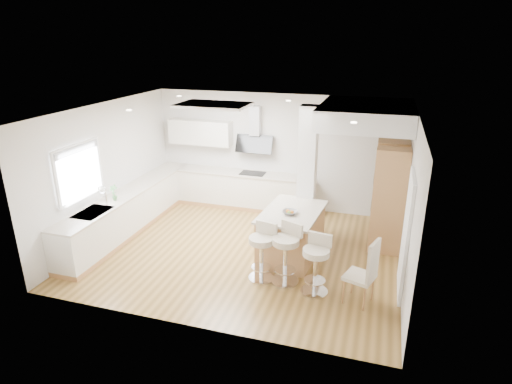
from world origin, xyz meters
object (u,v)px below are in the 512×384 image
(bar_stool_c, at_px, (316,261))
(dining_chair, at_px, (366,271))
(peninsula, at_px, (291,233))
(bar_stool_a, at_px, (262,249))
(bar_stool_b, at_px, (286,250))

(bar_stool_c, bearing_deg, dining_chair, 2.03)
(peninsula, height_order, bar_stool_c, bar_stool_c)
(bar_stool_c, relative_size, dining_chair, 0.91)
(peninsula, bearing_deg, bar_stool_a, -102.62)
(peninsula, relative_size, dining_chair, 1.45)
(bar_stool_b, bearing_deg, bar_stool_a, -155.76)
(bar_stool_a, height_order, bar_stool_c, bar_stool_a)
(peninsula, bearing_deg, bar_stool_b, -78.01)
(bar_stool_a, xyz_separation_m, bar_stool_c, (0.97, -0.15, -0.00))
(bar_stool_b, relative_size, bar_stool_c, 1.06)
(bar_stool_c, bearing_deg, peninsula, 130.22)
(peninsula, height_order, bar_stool_b, bar_stool_b)
(bar_stool_a, xyz_separation_m, bar_stool_b, (0.42, 0.01, 0.03))
(bar_stool_a, bearing_deg, bar_stool_b, 15.32)
(bar_stool_a, height_order, bar_stool_b, bar_stool_b)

